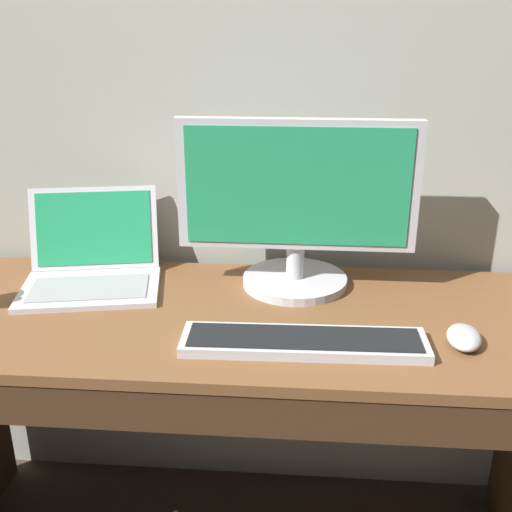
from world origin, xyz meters
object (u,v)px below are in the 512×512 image
(laptop_silver, at_px, (92,266))
(computer_mouse, at_px, (464,337))
(external_monitor, at_px, (297,206))
(wired_keyboard, at_px, (304,342))

(laptop_silver, bearing_deg, computer_mouse, -15.78)
(external_monitor, distance_m, computer_mouse, 0.48)
(wired_keyboard, bearing_deg, computer_mouse, 6.42)
(laptop_silver, xyz_separation_m, wired_keyboard, (0.53, -0.28, -0.04))
(external_monitor, bearing_deg, laptop_silver, -177.96)
(laptop_silver, xyz_separation_m, computer_mouse, (0.86, -0.24, -0.03))
(laptop_silver, xyz_separation_m, external_monitor, (0.51, 0.02, 0.16))
(wired_keyboard, distance_m, computer_mouse, 0.33)
(external_monitor, height_order, wired_keyboard, external_monitor)
(computer_mouse, bearing_deg, laptop_silver, 172.32)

